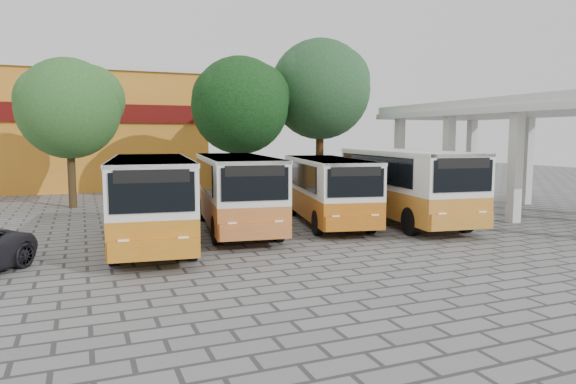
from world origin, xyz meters
name	(u,v)px	position (x,y,z in m)	size (l,w,h in m)	color
ground	(380,245)	(0.00, 0.00, 0.00)	(90.00, 90.00, 0.00)	slate
terminal_shelter	(524,111)	(10.50, 4.00, 4.91)	(6.80, 15.80, 5.40)	silver
shophouse_block	(56,130)	(-11.00, 25.99, 4.16)	(20.40, 10.40, 8.30)	orange
bus_far_left	(152,195)	(-7.23, 2.97, 1.72)	(3.43, 8.49, 2.97)	#C77316
bus_centre_left	(236,188)	(-3.78, 4.51, 1.69)	(3.52, 8.39, 2.93)	#C16C2D
bus_centre_right	(328,186)	(0.25, 4.55, 1.60)	(3.82, 8.06, 2.77)	#BA6110
bus_far_right	(405,181)	(3.47, 3.59, 1.79)	(3.69, 8.88, 3.10)	#C47A23
tree_left	(70,105)	(-9.83, 13.95, 5.28)	(5.39, 5.14, 7.69)	#47351C
tree_middle	(241,102)	(-0.99, 12.97, 5.58)	(5.70, 5.43, 8.12)	#3B2B13
tree_right	(321,86)	(4.34, 13.82, 6.73)	(6.38, 6.08, 9.58)	#472A12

